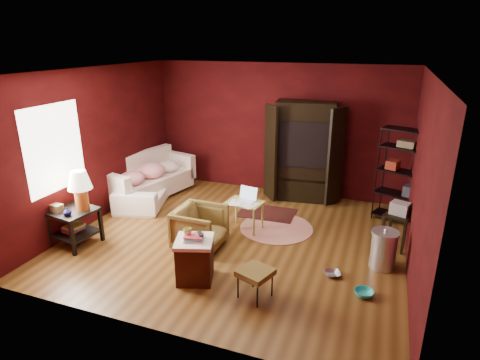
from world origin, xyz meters
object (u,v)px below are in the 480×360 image
(side_table, at_px, (77,201))
(wire_shelving, at_px, (404,173))
(laptop_desk, at_px, (245,205))
(tv_armoire, at_px, (304,150))
(sofa, at_px, (148,178))
(hamper, at_px, (195,259))
(armchair, at_px, (200,226))

(side_table, distance_m, wire_shelving, 5.69)
(side_table, xyz_separation_m, laptop_desk, (2.39, 1.46, -0.29))
(tv_armoire, bearing_deg, sofa, -167.88)
(hamper, bearing_deg, laptop_desk, 86.08)
(side_table, distance_m, laptop_desk, 2.81)
(laptop_desk, xyz_separation_m, wire_shelving, (2.59, 1.29, 0.50))
(tv_armoire, height_order, wire_shelving, tv_armoire)
(hamper, xyz_separation_m, wire_shelving, (2.71, 3.06, 0.64))
(laptop_desk, xyz_separation_m, tv_armoire, (0.64, 1.84, 0.61))
(armchair, bearing_deg, sofa, 51.59)
(laptop_desk, bearing_deg, tv_armoire, 78.78)
(hamper, relative_size, wire_shelving, 0.41)
(side_table, bearing_deg, wire_shelving, 28.91)
(hamper, bearing_deg, sofa, 133.11)
(side_table, height_order, wire_shelving, wire_shelving)
(hamper, xyz_separation_m, laptop_desk, (0.12, 1.76, 0.15))
(armchair, distance_m, side_table, 2.05)
(laptop_desk, height_order, tv_armoire, tv_armoire)
(laptop_desk, relative_size, wire_shelving, 0.43)
(sofa, bearing_deg, laptop_desk, -123.04)
(armchair, bearing_deg, side_table, 107.25)
(laptop_desk, distance_m, tv_armoire, 2.04)
(hamper, xyz_separation_m, tv_armoire, (0.76, 3.60, 0.75))
(side_table, bearing_deg, sofa, 92.13)
(hamper, bearing_deg, tv_armoire, 78.05)
(tv_armoire, distance_m, wire_shelving, 2.02)
(wire_shelving, bearing_deg, laptop_desk, -132.59)
(side_table, bearing_deg, armchair, 16.61)
(laptop_desk, bearing_deg, side_table, -140.62)
(sofa, relative_size, hamper, 3.09)
(sofa, distance_m, hamper, 3.44)
(sofa, distance_m, side_table, 2.23)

